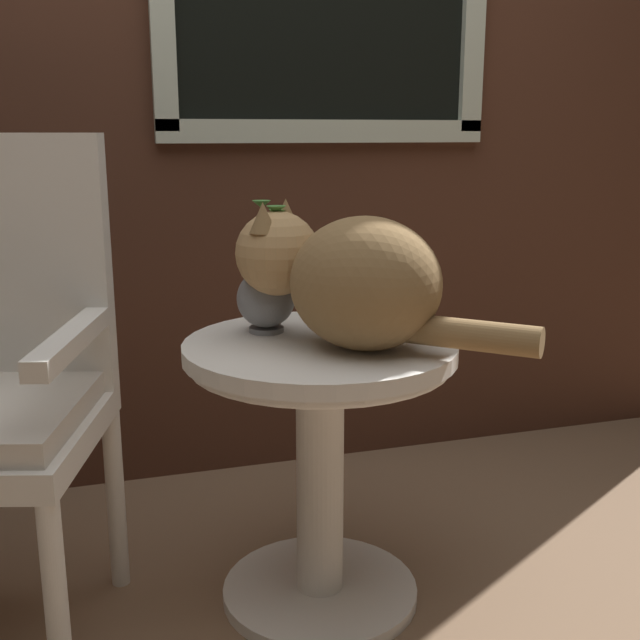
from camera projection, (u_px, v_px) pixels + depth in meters
The scene contains 5 objects.
ground_plane at pixel (296, 620), 1.80m from camera, with size 6.00×6.00×0.00m, color #7F6047.
back_wall at pixel (219, 59), 2.33m from camera, with size 4.00×0.07×2.60m.
wicker_side_table at pixel (320, 425), 1.79m from camera, with size 0.62×0.62×0.64m.
cat at pixel (350, 278), 1.67m from camera, with size 0.55×0.52×0.31m.
pewter_vase_with_ivy at pixel (266, 292), 1.81m from camera, with size 0.14×0.15×0.30m.
Camera 1 is at (-0.41, -1.54, 1.10)m, focal length 43.87 mm.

